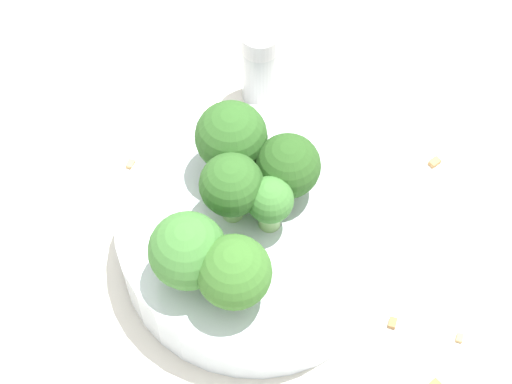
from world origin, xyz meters
The scene contains 14 objects.
ground_plane centered at (0.00, 0.00, 0.00)m, with size 3.00×3.00×0.00m, color silver.
bowl centered at (0.00, 0.00, 0.03)m, with size 0.21×0.21×0.05m, color silver.
broccoli_floret_0 centered at (-0.03, -0.04, 0.09)m, with size 0.05×0.05×0.07m.
broccoli_floret_1 centered at (0.06, -0.01, 0.09)m, with size 0.05×0.05×0.06m.
broccoli_floret_2 centered at (0.01, -0.02, 0.09)m, with size 0.05×0.05×0.06m.
broccoli_floret_3 centered at (0.00, 0.01, 0.08)m, with size 0.03×0.03×0.05m.
broccoli_floret_4 centered at (0.06, 0.02, 0.09)m, with size 0.05×0.05×0.06m.
broccoli_floret_5 centered at (-0.03, 0.01, 0.09)m, with size 0.05×0.05×0.06m.
pepper_shaker centered at (-0.14, -0.08, 0.04)m, with size 0.03×0.03×0.08m.
almond_crumb_0 centered at (-0.15, 0.08, 0.00)m, with size 0.01×0.01×0.01m, color #AD7F4C.
almond_crumb_1 centered at (0.00, 0.12, 0.00)m, with size 0.01×0.01×0.01m, color olive.
almond_crumb_2 centered at (0.03, 0.16, 0.00)m, with size 0.01×0.01×0.01m, color olive.
almond_crumb_3 centered at (-0.01, 0.17, 0.00)m, with size 0.01×0.00×0.01m, color tan.
almond_crumb_4 centered at (-0.02, -0.13, 0.00)m, with size 0.01×0.01×0.01m, color tan.
Camera 1 is at (0.27, 0.16, 0.59)m, focal length 60.00 mm.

